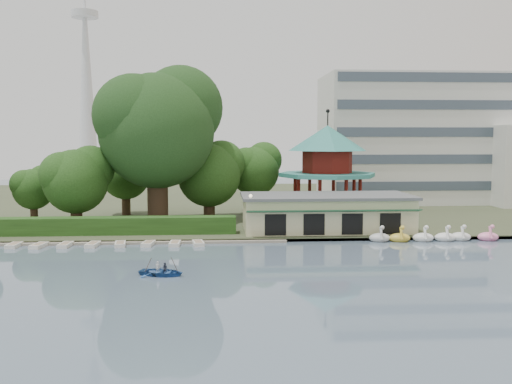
{
  "coord_description": "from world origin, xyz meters",
  "views": [
    {
      "loc": [
        -1.78,
        -39.61,
        10.38
      ],
      "look_at": [
        2.0,
        18.0,
        5.0
      ],
      "focal_mm": 40.0,
      "sensor_mm": 36.0,
      "label": 1
    }
  ],
  "objects": [
    {
      "name": "hedge",
      "position": [
        -15.0,
        20.5,
        1.3
      ],
      "size": [
        30.0,
        2.0,
        1.8
      ],
      "primitive_type": "cube",
      "color": "#264D19",
      "rests_on": "shore"
    },
    {
      "name": "office_building",
      "position": [
        32.67,
        49.0,
        9.73
      ],
      "size": [
        38.0,
        18.0,
        20.0
      ],
      "color": "silver",
      "rests_on": "shore"
    },
    {
      "name": "pavilion",
      "position": [
        12.0,
        32.0,
        7.48
      ],
      "size": [
        12.4,
        12.4,
        13.5
      ],
      "color": "beige",
      "rests_on": "shore"
    },
    {
      "name": "small_trees",
      "position": [
        -10.45,
        31.47,
        6.14
      ],
      "size": [
        39.3,
        17.08,
        9.83
      ],
      "color": "#3A281C",
      "rests_on": "shore"
    },
    {
      "name": "ground_plane",
      "position": [
        0.0,
        0.0,
        0.0
      ],
      "size": [
        220.0,
        220.0,
        0.0
      ],
      "primitive_type": "plane",
      "color": "slate",
      "rests_on": "ground"
    },
    {
      "name": "rowboat_with_passengers",
      "position": [
        -6.2,
        3.5,
        0.5
      ],
      "size": [
        5.67,
        4.77,
        2.01
      ],
      "color": "#2C599A",
      "rests_on": "ground"
    },
    {
      "name": "swan_boats",
      "position": [
        20.03,
        16.55,
        0.4
      ],
      "size": [
        13.46,
        1.96,
        1.92
      ],
      "color": "silver",
      "rests_on": "ground"
    },
    {
      "name": "lamp_post",
      "position": [
        1.5,
        19.0,
        3.34
      ],
      "size": [
        0.36,
        0.36,
        4.28
      ],
      "color": "black",
      "rests_on": "shore"
    },
    {
      "name": "moored_rowboats",
      "position": [
        -15.29,
        15.83,
        0.18
      ],
      "size": [
        24.67,
        2.77,
        0.36
      ],
      "color": "silver",
      "rests_on": "ground"
    },
    {
      "name": "shore",
      "position": [
        0.0,
        52.0,
        0.2
      ],
      "size": [
        220.0,
        70.0,
        0.4
      ],
      "primitive_type": "cube",
      "color": "#424930",
      "rests_on": "ground"
    },
    {
      "name": "broadcast_tower",
      "position": [
        -42.0,
        140.0,
        33.98
      ],
      "size": [
        8.0,
        8.0,
        96.0
      ],
      "color": "silver",
      "rests_on": "ground"
    },
    {
      "name": "boathouse",
      "position": [
        10.0,
        21.97,
        2.37
      ],
      "size": [
        18.6,
        9.39,
        3.9
      ],
      "color": "beige",
      "rests_on": "shore"
    },
    {
      "name": "embankment",
      "position": [
        0.0,
        17.3,
        0.15
      ],
      "size": [
        220.0,
        0.6,
        0.3
      ],
      "primitive_type": "cube",
      "color": "gray",
      "rests_on": "ground"
    },
    {
      "name": "big_tree",
      "position": [
        -8.82,
        28.22,
        12.25
      ],
      "size": [
        14.85,
        13.84,
        18.8
      ],
      "color": "#3A281C",
      "rests_on": "shore"
    },
    {
      "name": "dock",
      "position": [
        -12.0,
        17.2,
        0.12
      ],
      "size": [
        34.0,
        1.6,
        0.24
      ],
      "primitive_type": "cube",
      "color": "gray",
      "rests_on": "ground"
    }
  ]
}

